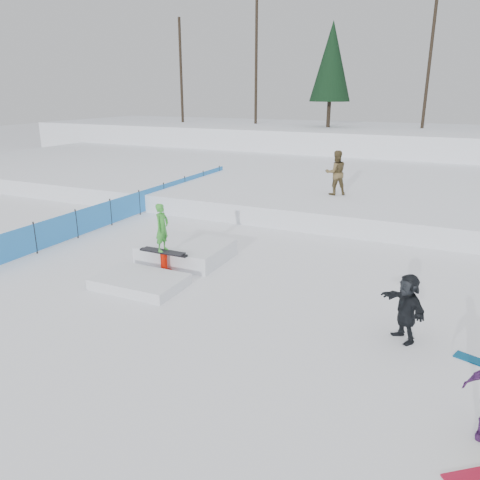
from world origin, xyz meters
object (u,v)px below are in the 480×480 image
at_px(safety_fence, 139,202).
at_px(walker_olive, 336,173).
at_px(jib_rail_feature, 174,257).
at_px(spectator_dark, 406,308).

relative_size(safety_fence, walker_olive, 8.21).
bearing_deg(safety_fence, jib_rail_feature, -44.55).
xyz_separation_m(spectator_dark, jib_rail_feature, (-6.98, 1.71, -0.46)).
bearing_deg(safety_fence, walker_olive, 28.10).
bearing_deg(spectator_dark, walker_olive, 160.77).
distance_m(walker_olive, jib_rail_feature, 9.36).
bearing_deg(spectator_dark, jib_rail_feature, -144.75).
height_order(walker_olive, spectator_dark, walker_olive).
bearing_deg(walker_olive, safety_fence, -2.95).
relative_size(safety_fence, spectator_dark, 10.45).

